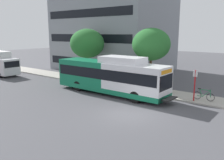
# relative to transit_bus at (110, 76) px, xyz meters

# --- Properties ---
(ground_plane) EXTENTS (120.00, 120.00, 0.00)m
(ground_plane) POSITION_rel_transit_bus_xyz_m (-3.86, 3.30, -1.70)
(ground_plane) COLOR #4C4C51
(sidewalk_curb) EXTENTS (3.00, 56.00, 0.14)m
(sidewalk_curb) POSITION_rel_transit_bus_xyz_m (3.14, 1.30, -1.63)
(sidewalk_curb) COLOR #A8A399
(sidewalk_curb) RESTS_ON ground
(transit_bus) EXTENTS (2.58, 12.25, 3.65)m
(transit_bus) POSITION_rel_transit_bus_xyz_m (0.00, 0.00, 0.00)
(transit_bus) COLOR white
(transit_bus) RESTS_ON ground
(bus_stop_sign_pole) EXTENTS (0.10, 0.36, 2.60)m
(bus_stop_sign_pole) POSITION_rel_transit_bus_xyz_m (2.03, -7.31, -0.05)
(bus_stop_sign_pole) COLOR red
(bus_stop_sign_pole) RESTS_ON sidewalk_curb
(bicycle_parked) EXTENTS (0.52, 1.76, 1.02)m
(bicycle_parked) POSITION_rel_transit_bus_xyz_m (2.75, -7.90, -1.14)
(bicycle_parked) COLOR black
(bicycle_parked) RESTS_ON sidewalk_curb
(street_tree_near_stop) EXTENTS (3.87, 3.87, 6.10)m
(street_tree_near_stop) POSITION_rel_transit_bus_xyz_m (4.24, -1.92, 2.88)
(street_tree_near_stop) COLOR #4C3823
(street_tree_near_stop) RESTS_ON sidewalk_curb
(street_tree_mid_block) EXTENTS (4.23, 4.23, 6.11)m
(street_tree_mid_block) POSITION_rel_transit_bus_xyz_m (4.18, 7.00, 2.73)
(street_tree_mid_block) COLOR #4C3823
(street_tree_mid_block) RESTS_ON sidewalk_curb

